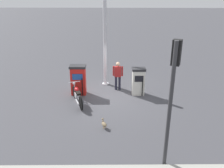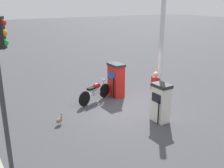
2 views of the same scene
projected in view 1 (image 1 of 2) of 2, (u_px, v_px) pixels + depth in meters
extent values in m
plane|color=#424247|center=(108.00, 96.00, 12.59)|extent=(120.00, 120.00, 0.00)
cube|color=red|center=(78.00, 81.00, 12.62)|extent=(0.51, 0.78, 1.49)
cube|color=#1E478C|center=(77.00, 77.00, 12.25)|extent=(0.04, 0.54, 0.32)
cube|color=#262628|center=(78.00, 67.00, 12.31)|extent=(0.56, 0.86, 0.12)
cylinder|color=black|center=(82.00, 87.00, 12.43)|extent=(0.05, 0.05, 0.97)
cube|color=silver|center=(138.00, 83.00, 12.58)|extent=(0.46, 0.65, 1.36)
cube|color=black|center=(139.00, 79.00, 12.25)|extent=(0.04, 0.45, 0.32)
cube|color=#262628|center=(139.00, 69.00, 12.30)|extent=(0.50, 0.72, 0.12)
cylinder|color=black|center=(142.00, 88.00, 12.41)|extent=(0.05, 0.05, 0.88)
cylinder|color=black|center=(75.00, 92.00, 12.26)|extent=(0.64, 0.30, 0.67)
cylinder|color=black|center=(81.00, 104.00, 11.07)|extent=(0.64, 0.30, 0.67)
cube|color=silver|center=(77.00, 95.00, 11.67)|extent=(0.41, 0.32, 0.24)
cylinder|color=silver|center=(77.00, 97.00, 11.65)|extent=(0.98, 0.43, 0.05)
ellipsoid|color=maroon|center=(77.00, 90.00, 11.63)|extent=(0.53, 0.38, 0.24)
cube|color=black|center=(78.00, 93.00, 11.34)|extent=(0.48, 0.35, 0.10)
cylinder|color=silver|center=(74.00, 87.00, 12.11)|extent=(0.26, 0.13, 0.57)
cylinder|color=silver|center=(74.00, 82.00, 11.92)|extent=(0.24, 0.53, 0.04)
sphere|color=silver|center=(74.00, 83.00, 12.06)|extent=(0.18, 0.18, 0.14)
cylinder|color=silver|center=(77.00, 102.00, 11.20)|extent=(0.54, 0.27, 0.07)
cylinder|color=#1E1E2D|center=(120.00, 83.00, 13.28)|extent=(0.14, 0.14, 0.78)
cylinder|color=#1E1E2D|center=(116.00, 83.00, 13.30)|extent=(0.14, 0.14, 0.78)
cube|color=maroon|center=(118.00, 72.00, 13.03)|extent=(0.23, 0.37, 0.58)
cylinder|color=maroon|center=(122.00, 71.00, 13.00)|extent=(0.10, 0.10, 0.55)
cylinder|color=maroon|center=(114.00, 71.00, 13.04)|extent=(0.10, 0.10, 0.55)
sphere|color=tan|center=(118.00, 64.00, 12.87)|extent=(0.23, 0.23, 0.22)
ellipsoid|color=#847051|center=(104.00, 124.00, 9.65)|extent=(0.37, 0.30, 0.18)
cylinder|color=#847051|center=(103.00, 122.00, 9.73)|extent=(0.07, 0.07, 0.13)
sphere|color=#847051|center=(103.00, 119.00, 9.70)|extent=(0.11, 0.11, 0.08)
cone|color=orange|center=(102.00, 118.00, 9.75)|extent=(0.07, 0.06, 0.04)
cone|color=#847051|center=(106.00, 126.00, 9.52)|extent=(0.09, 0.09, 0.06)
cylinder|color=orange|center=(103.00, 128.00, 9.69)|extent=(0.02, 0.02, 0.09)
cylinder|color=orange|center=(105.00, 127.00, 9.72)|extent=(0.02, 0.02, 0.09)
cylinder|color=#38383A|center=(170.00, 109.00, 7.00)|extent=(0.16, 0.16, 4.05)
cube|color=black|center=(176.00, 53.00, 6.49)|extent=(0.28, 0.30, 0.72)
sphere|color=red|center=(178.00, 44.00, 6.49)|extent=(0.20, 0.20, 0.15)
sphere|color=orange|center=(177.00, 52.00, 6.57)|extent=(0.20, 0.20, 0.15)
sphere|color=green|center=(176.00, 60.00, 6.66)|extent=(0.20, 0.20, 0.15)
cylinder|color=silver|center=(105.00, 45.00, 13.34)|extent=(0.20, 0.20, 4.75)
cylinder|color=silver|center=(106.00, 83.00, 14.23)|extent=(0.40, 0.40, 0.04)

